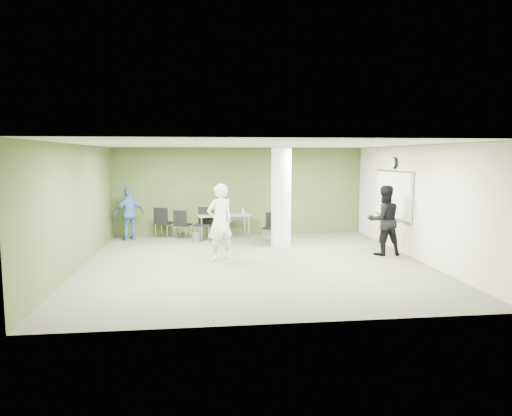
{
  "coord_description": "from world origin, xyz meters",
  "views": [
    {
      "loc": [
        -1.21,
        -10.59,
        2.54
      ],
      "look_at": [
        0.17,
        1.0,
        1.2
      ],
      "focal_mm": 32.0,
      "sensor_mm": 36.0,
      "label": 1
    }
  ],
  "objects": [
    {
      "name": "chair_back_right",
      "position": [
        -1.84,
        3.33,
        0.52
      ],
      "size": [
        0.59,
        0.59,
        0.9
      ],
      "rotation": [
        0.0,
        0.0,
        2.73
      ],
      "color": "black",
      "rests_on": "floor"
    },
    {
      "name": "wastebasket",
      "position": [
        -1.4,
        2.83,
        0.14
      ],
      "size": [
        0.24,
        0.24,
        0.28
      ],
      "primitive_type": "cylinder",
      "color": "#4C4C4C",
      "rests_on": "floor"
    },
    {
      "name": "wall_clock",
      "position": [
        3.92,
        1.2,
        2.35
      ],
      "size": [
        0.06,
        0.32,
        0.32
      ],
      "color": "black",
      "rests_on": "wall_right_cream"
    },
    {
      "name": "whiteboard",
      "position": [
        3.92,
        1.2,
        1.5
      ],
      "size": [
        0.05,
        2.3,
        1.3
      ],
      "color": "silver",
      "rests_on": "wall_right_cream"
    },
    {
      "name": "woman_white",
      "position": [
        -0.79,
        0.39,
        0.93
      ],
      "size": [
        0.81,
        0.71,
        1.87
      ],
      "primitive_type": "imported",
      "rotation": [
        0.0,
        0.0,
        3.63
      ],
      "color": "white",
      "rests_on": "floor"
    },
    {
      "name": "wall_right_cream",
      "position": [
        4.0,
        0.0,
        1.4
      ],
      "size": [
        0.02,
        8.0,
        2.8
      ],
      "primitive_type": "cube",
      "color": "beige",
      "rests_on": "floor"
    },
    {
      "name": "column",
      "position": [
        1.0,
        2.0,
        1.4
      ],
      "size": [
        0.56,
        0.56,
        2.8
      ],
      "primitive_type": "cylinder",
      "color": "silver",
      "rests_on": "floor"
    },
    {
      "name": "folding_table",
      "position": [
        -0.55,
        3.27,
        0.71
      ],
      "size": [
        1.68,
        0.9,
        1.01
      ],
      "rotation": [
        0.0,
        0.0,
        0.13
      ],
      "color": "gray",
      "rests_on": "floor"
    },
    {
      "name": "chair_table_right",
      "position": [
        0.83,
        2.63,
        0.5
      ],
      "size": [
        0.56,
        0.56,
        0.86
      ],
      "rotation": [
        0.0,
        0.0,
        -0.4
      ],
      "color": "black",
      "rests_on": "floor"
    },
    {
      "name": "man_black",
      "position": [
        3.4,
        0.47,
        0.9
      ],
      "size": [
        0.9,
        0.71,
        1.8
      ],
      "primitive_type": "imported",
      "rotation": [
        0.0,
        0.0,
        3.18
      ],
      "color": "black",
      "rests_on": "floor"
    },
    {
      "name": "chair_table_left",
      "position": [
        -1.14,
        3.12,
        0.58
      ],
      "size": [
        0.61,
        0.61,
        0.99
      ],
      "rotation": [
        0.0,
        0.0,
        -0.28
      ],
      "color": "black",
      "rests_on": "floor"
    },
    {
      "name": "chair_back_left",
      "position": [
        -2.42,
        3.57,
        0.56
      ],
      "size": [
        0.63,
        0.63,
        0.96
      ],
      "rotation": [
        0.0,
        0.0,
        2.75
      ],
      "color": "black",
      "rests_on": "floor"
    },
    {
      "name": "floor",
      "position": [
        0.0,
        0.0,
        0.0
      ],
      "size": [
        8.0,
        8.0,
        0.0
      ],
      "primitive_type": "plane",
      "color": "#525341",
      "rests_on": "ground"
    },
    {
      "name": "ceiling",
      "position": [
        0.0,
        0.0,
        2.8
      ],
      "size": [
        8.0,
        8.0,
        0.0
      ],
      "primitive_type": "plane",
      "rotation": [
        3.14,
        0.0,
        0.0
      ],
      "color": "white",
      "rests_on": "wall_back"
    },
    {
      "name": "wall_back",
      "position": [
        0.0,
        4.0,
        1.4
      ],
      "size": [
        8.0,
        2.8,
        0.02
      ],
      "primitive_type": "cube",
      "rotation": [
        1.57,
        0.0,
        0.0
      ],
      "color": "#3F5226",
      "rests_on": "floor"
    },
    {
      "name": "man_blue",
      "position": [
        -3.4,
        3.4,
        0.79
      ],
      "size": [
        1.0,
        0.78,
        1.58
      ],
      "primitive_type": "imported",
      "rotation": [
        0.0,
        0.0,
        3.64
      ],
      "color": "#456AAC",
      "rests_on": "floor"
    },
    {
      "name": "wall_left",
      "position": [
        -4.0,
        0.0,
        1.4
      ],
      "size": [
        0.02,
        8.0,
        2.8
      ],
      "primitive_type": "cube",
      "color": "#3F5226",
      "rests_on": "floor"
    }
  ]
}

